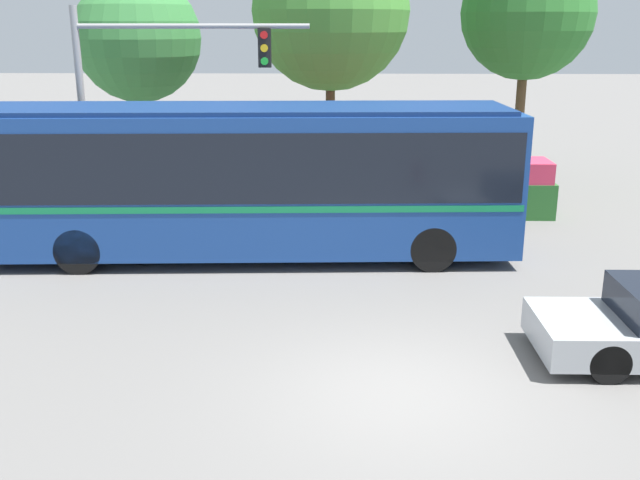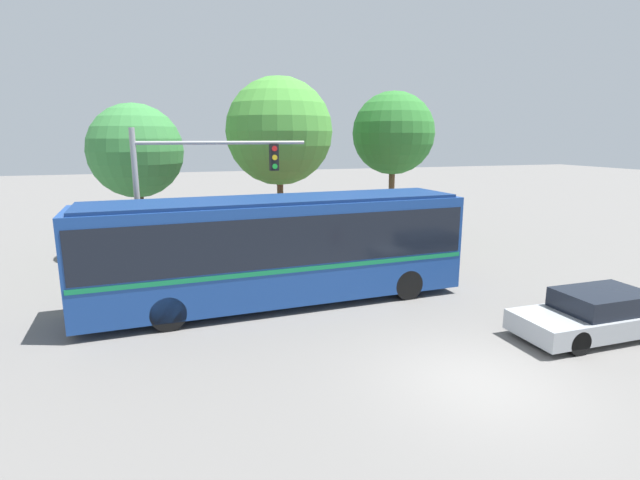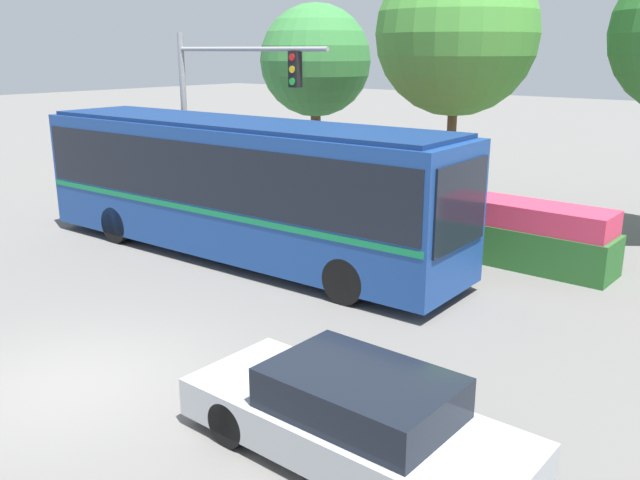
% 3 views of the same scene
% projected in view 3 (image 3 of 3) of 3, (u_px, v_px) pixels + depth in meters
% --- Properties ---
extents(ground_plane, '(140.00, 140.00, 0.00)m').
position_uv_depth(ground_plane, '(73.00, 384.00, 10.64)').
color(ground_plane, slate).
extents(city_bus, '(12.24, 3.12, 3.44)m').
position_uv_depth(city_bus, '(237.00, 181.00, 16.72)').
color(city_bus, navy).
rests_on(city_bus, ground).
extents(sedan_foreground, '(4.68, 1.82, 1.25)m').
position_uv_depth(sedan_foreground, '(355.00, 418.00, 8.53)').
color(sedan_foreground, '#9EA3A8').
rests_on(sedan_foreground, ground).
extents(traffic_light_pole, '(5.68, 0.24, 5.59)m').
position_uv_depth(traffic_light_pole, '(218.00, 100.00, 19.22)').
color(traffic_light_pole, gray).
rests_on(traffic_light_pole, ground).
extents(flowering_hedge, '(10.70, 1.32, 1.56)m').
position_uv_depth(flowering_hedge, '(412.00, 215.00, 18.29)').
color(flowering_hedge, '#286028').
rests_on(flowering_hedge, ground).
extents(street_tree_left, '(4.09, 4.09, 6.76)m').
position_uv_depth(street_tree_left, '(316.00, 61.00, 24.81)').
color(street_tree_left, brown).
rests_on(street_tree_left, ground).
extents(street_tree_centre, '(4.89, 4.89, 8.00)m').
position_uv_depth(street_tree_centre, '(457.00, 34.00, 20.08)').
color(street_tree_centre, brown).
rests_on(street_tree_centre, ground).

